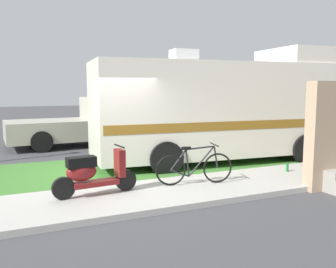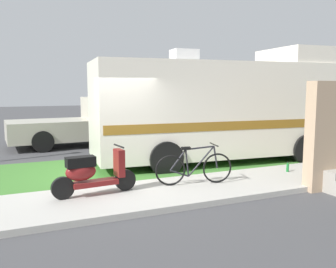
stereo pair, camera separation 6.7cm
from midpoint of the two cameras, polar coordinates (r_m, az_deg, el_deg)
ground_plane at (r=8.52m, az=-8.81°, el=-8.12°), size 80.00×80.00×0.00m
sidewalk at (r=7.40m, az=-6.30°, el=-9.98°), size 24.00×2.00×0.12m
grass_strip at (r=9.93m, az=-11.14°, el=-5.73°), size 24.00×3.40×0.08m
motorhome_rv at (r=11.03m, az=8.23°, el=4.09°), size 7.61×2.96×3.48m
scooter at (r=7.37m, az=-12.11°, el=-6.03°), size 1.73×0.50×0.97m
bicycle at (r=8.06m, az=3.96°, el=-5.27°), size 1.73×0.55×0.89m
pickup_truck_near at (r=14.76m, az=-11.64°, el=2.26°), size 5.50×2.42×1.89m
bottle_green at (r=10.55m, az=24.70°, el=-4.47°), size 0.07×0.07×0.24m
bottle_spare at (r=9.78m, az=18.13°, el=-5.03°), size 0.07×0.07×0.25m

